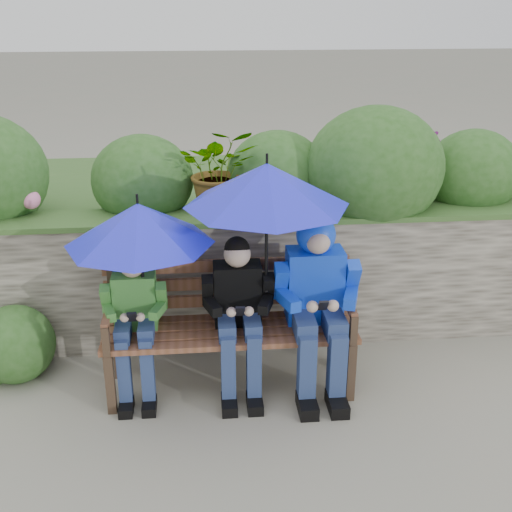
{
  "coord_description": "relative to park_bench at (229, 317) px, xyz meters",
  "views": [
    {
      "loc": [
        -0.36,
        -3.76,
        2.52
      ],
      "look_at": [
        0.0,
        0.1,
        0.95
      ],
      "focal_mm": 45.0,
      "sensor_mm": 36.0,
      "label": 1
    }
  ],
  "objects": [
    {
      "name": "umbrella_right",
      "position": [
        0.24,
        -0.05,
        0.94
      ],
      "size": [
        1.05,
        1.05,
        0.94
      ],
      "color": "#1E23E8",
      "rests_on": "ground"
    },
    {
      "name": "umbrella_left",
      "position": [
        -0.56,
        -0.02,
        0.7
      ],
      "size": [
        0.95,
        0.95,
        0.72
      ],
      "color": "#1E23E8",
      "rests_on": "ground"
    },
    {
      "name": "boy_left",
      "position": [
        -0.62,
        -0.07,
        0.07
      ],
      "size": [
        0.42,
        0.49,
        1.01
      ],
      "color": "#266C20",
      "rests_on": "ground"
    },
    {
      "name": "garden_backdrop",
      "position": [
        0.22,
        1.47,
        0.14
      ],
      "size": [
        8.0,
        2.88,
        1.87
      ],
      "color": "#534D43",
      "rests_on": "ground"
    },
    {
      "name": "boy_middle",
      "position": [
        0.06,
        -0.07,
        0.1
      ],
      "size": [
        0.47,
        0.55,
        1.08
      ],
      "color": "black",
      "rests_on": "ground"
    },
    {
      "name": "park_bench",
      "position": [
        0.0,
        0.0,
        0.0
      ],
      "size": [
        1.68,
        0.49,
        0.89
      ],
      "color": "#3C2C1F",
      "rests_on": "ground"
    },
    {
      "name": "boy_right",
      "position": [
        0.58,
        -0.07,
        0.2
      ],
      "size": [
        0.56,
        0.68,
        1.2
      ],
      "color": "#0B38D8",
      "rests_on": "ground"
    },
    {
      "name": "ground",
      "position": [
        0.18,
        -0.11,
        -0.51
      ],
      "size": [
        60.0,
        60.0,
        0.0
      ],
      "primitive_type": "plane",
      "color": "gray",
      "rests_on": "ground"
    }
  ]
}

